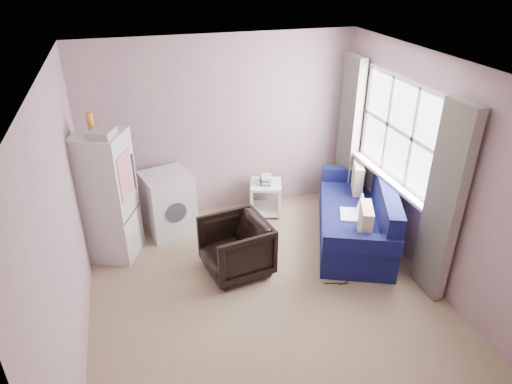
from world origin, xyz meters
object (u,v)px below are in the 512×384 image
at_px(armchair, 236,245).
at_px(washing_machine, 168,202).
at_px(fridge, 108,196).
at_px(sofa, 359,218).
at_px(side_table, 266,196).

relative_size(armchair, washing_machine, 0.88).
xyz_separation_m(fridge, sofa, (3.09, -0.57, -0.50)).
height_order(washing_machine, side_table, washing_machine).
bearing_deg(armchair, fridge, -129.39).
height_order(armchair, side_table, armchair).
bearing_deg(armchair, side_table, 138.55).
xyz_separation_m(armchair, fridge, (-1.37, 0.78, 0.45)).
bearing_deg(fridge, sofa, 12.45).
bearing_deg(washing_machine, fridge, -168.55).
relative_size(side_table, sofa, 0.28).
bearing_deg(sofa, fridge, -167.21).
distance_m(armchair, sofa, 1.73).
height_order(washing_machine, sofa, sofa).
relative_size(armchair, side_table, 1.24).
xyz_separation_m(washing_machine, sofa, (2.37, -0.92, -0.12)).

